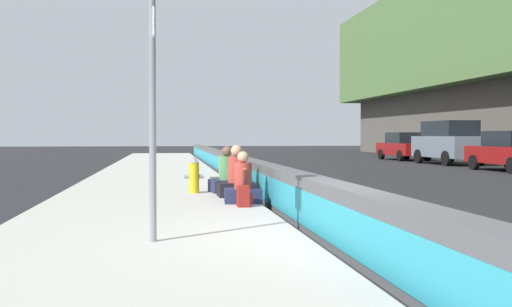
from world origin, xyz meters
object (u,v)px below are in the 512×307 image
Objects in this scene: parked_car_far at (404,146)px; parked_car_fourth at (512,151)px; seated_person_rear at (227,178)px; route_sign_post at (153,81)px; fire_hydrant at (194,174)px; seated_person_middle at (237,180)px; seated_person_far at (226,176)px; parked_car_midline at (449,142)px; seated_person_foreground at (243,187)px; backpack at (244,197)px.

parked_car_fourth is at bearing 179.48° from parked_car_far.
parked_car_far is (20.86, -13.05, 0.37)m from seated_person_rear.
seated_person_rear is at bearing -13.86° from route_sign_post.
route_sign_post is 7.05m from seated_person_rear.
seated_person_rear is (0.08, -0.81, -0.10)m from fire_hydrant.
seated_person_middle is (5.59, -1.74, -1.71)m from route_sign_post.
seated_person_far is 0.24× the size of parked_car_far.
parked_car_midline is (6.24, -0.25, 0.32)m from parked_car_fourth.
parked_car_fourth reaches higher than seated_person_far.
fire_hydrant is 0.82m from seated_person_rear.
fire_hydrant is 0.84× the size of seated_person_foreground.
parked_car_far reaches higher than seated_person_middle.
seated_person_foreground is 0.91× the size of seated_person_middle.
parked_car_far reaches higher than seated_person_far.
seated_person_middle reaches higher than fire_hydrant.
parked_car_far is (21.91, -12.95, 0.36)m from seated_person_middle.
parked_car_midline reaches higher than seated_person_foreground.
seated_person_foreground is at bearing -179.78° from seated_person_far.
route_sign_post is 3.34× the size of seated_person_far.
seated_person_far is 0.24× the size of parked_car_fourth.
fire_hydrant is 0.19× the size of parked_car_fourth.
parked_car_far is at bearing -28.65° from backpack.
seated_person_middle is 25.45m from parked_car_far.
seated_person_rear is 15.76m from parked_car_fourth.
parked_car_far is (5.63, 0.14, -0.32)m from parked_car_midline.
parked_car_midline is (17.56, -13.11, 0.72)m from seated_person_foreground.
parked_car_far is at bearing -30.59° from seated_person_middle.
seated_person_middle is at bearing -179.13° from seated_person_far.
parked_car_far is at bearing -33.50° from fire_hydrant.
parked_car_midline is at bearing -36.76° from seated_person_foreground.
route_sign_post reaches higher than fire_hydrant.
seated_person_far is at bearing -0.91° from backpack.
fire_hydrant is 0.76× the size of seated_person_middle.
fire_hydrant is at bearing 146.50° from parked_car_far.
route_sign_post is 26.44m from parked_car_midline.
seated_person_far is at bearing 137.33° from parked_car_midline.
route_sign_post is 3.11× the size of seated_person_middle.
parked_car_far is (20.94, -13.86, 0.27)m from fire_hydrant.
fire_hydrant is at bearing 95.63° from seated_person_rear.
fire_hydrant is 25.11m from parked_car_far.
backpack is at bearing 179.09° from seated_person_far.
parked_car_fourth reaches higher than fire_hydrant.
backpack is at bearing -164.55° from fire_hydrant.
seated_person_foreground is at bearing 143.24° from parked_car_midline.
parked_car_far is at bearing -32.03° from seated_person_rear.
seated_person_foreground is 0.23× the size of parked_car_far.
seated_person_rear is 20.16m from parked_car_midline.
seated_person_foreground is (-2.25, -0.89, -0.12)m from fire_hydrant.
seated_person_far is at bearing 121.85° from parked_car_fourth.
parked_car_far reaches higher than seated_person_foreground.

